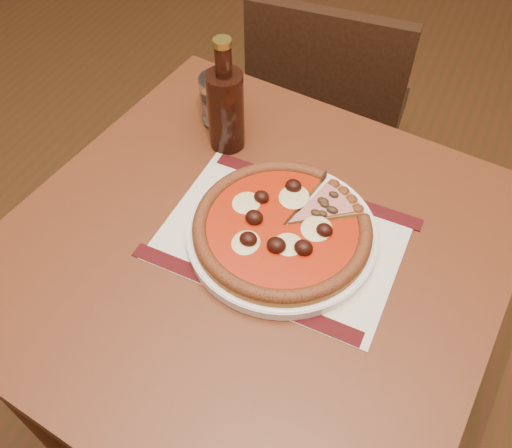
% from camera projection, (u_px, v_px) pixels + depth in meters
% --- Properties ---
extents(table, '(0.88, 0.88, 0.75)m').
position_uv_depth(table, '(251.00, 277.00, 0.98)').
color(table, brown).
rests_on(table, ground).
extents(chair_far, '(0.43, 0.43, 0.85)m').
position_uv_depth(chair_far, '(327.00, 114.00, 1.53)').
color(chair_far, black).
rests_on(chair_far, ground).
extents(placemat, '(0.39, 0.28, 0.00)m').
position_uv_depth(placemat, '(282.00, 238.00, 0.91)').
color(placemat, beige).
rests_on(placemat, table).
extents(plate, '(0.32, 0.32, 0.02)m').
position_uv_depth(plate, '(282.00, 234.00, 0.90)').
color(plate, white).
rests_on(plate, placemat).
extents(pizza, '(0.30, 0.30, 0.04)m').
position_uv_depth(pizza, '(282.00, 227.00, 0.89)').
color(pizza, '#AF772A').
rests_on(pizza, plate).
extents(ham_slice, '(0.11, 0.13, 0.02)m').
position_uv_depth(ham_slice, '(331.00, 209.00, 0.92)').
color(ham_slice, '#AF772A').
rests_on(ham_slice, plate).
extents(water_glass, '(0.10, 0.10, 0.10)m').
position_uv_depth(water_glass, '(221.00, 100.00, 1.07)').
color(water_glass, white).
rests_on(water_glass, table).
extents(bottle, '(0.07, 0.07, 0.23)m').
position_uv_depth(bottle, '(226.00, 107.00, 0.99)').
color(bottle, '#35160D').
rests_on(bottle, table).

